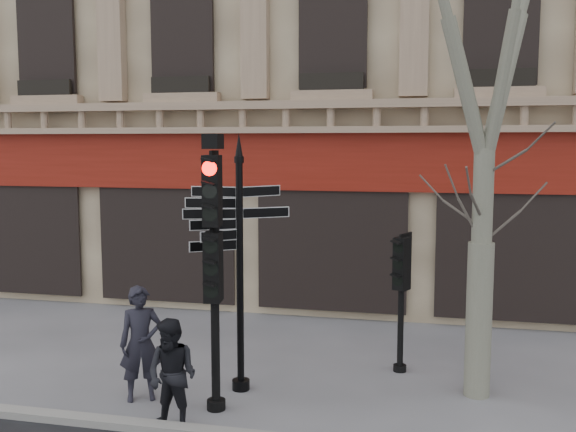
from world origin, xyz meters
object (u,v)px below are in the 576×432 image
traffic_signal_main (214,238)px  pedestrian_b (172,375)px  traffic_signal_secondary (402,278)px  pedestrian_a (141,343)px  fingerpost (240,220)px

traffic_signal_main → pedestrian_b: bearing=-120.8°
traffic_signal_secondary → pedestrian_a: traffic_signal_secondary is taller
traffic_signal_main → traffic_signal_secondary: (2.62, 2.27, -0.94)m
fingerpost → traffic_signal_main: bearing=-121.7°
pedestrian_a → traffic_signal_secondary: bearing=0.5°
fingerpost → pedestrian_b: fingerpost is taller
fingerpost → traffic_signal_main: size_ratio=1.01×
fingerpost → traffic_signal_secondary: (2.49, 1.43, -1.12)m
fingerpost → pedestrian_a: 2.46m
pedestrian_a → pedestrian_b: size_ratio=1.14×
traffic_signal_main → pedestrian_a: 2.13m
fingerpost → pedestrian_b: bearing=-129.3°
pedestrian_b → traffic_signal_secondary: bearing=57.0°
fingerpost → traffic_signal_main: 0.87m
fingerpost → pedestrian_b: (-0.49, -1.65, -2.00)m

